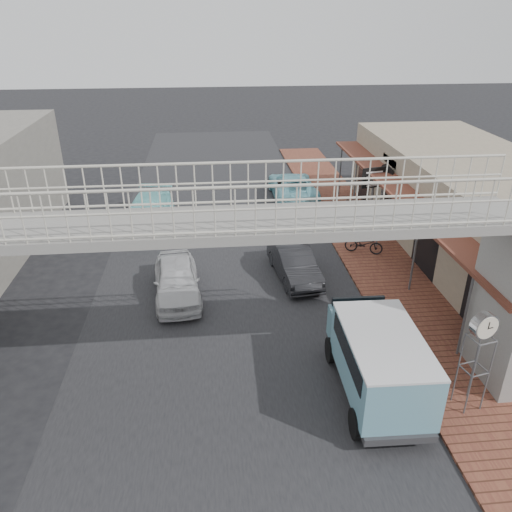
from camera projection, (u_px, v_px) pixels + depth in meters
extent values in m
plane|color=black|center=(230.00, 315.00, 17.56)|extent=(120.00, 120.00, 0.00)
cube|color=black|center=(230.00, 315.00, 17.56)|extent=(10.00, 60.00, 0.01)
cube|color=brown|center=(382.00, 267.00, 20.79)|extent=(3.00, 40.00, 0.10)
cube|color=gray|center=(482.00, 211.00, 21.22)|extent=(6.00, 18.00, 4.00)
cube|color=brown|center=(410.00, 193.00, 20.54)|extent=(1.80, 18.00, 0.12)
cube|color=silver|center=(391.00, 161.00, 23.52)|extent=(0.08, 2.60, 0.90)
cube|color=#B21914|center=(452.00, 210.00, 17.71)|extent=(0.08, 2.20, 0.80)
cube|color=gray|center=(233.00, 224.00, 11.74)|extent=(14.00, 2.00, 0.24)
cube|color=beige|center=(231.00, 184.00, 12.29)|extent=(14.00, 0.08, 1.10)
cube|color=beige|center=(235.00, 212.00, 10.59)|extent=(14.00, 0.08, 1.10)
imported|color=silver|center=(177.00, 280.00, 18.44)|extent=(2.01, 4.23, 1.39)
imported|color=black|center=(294.00, 263.00, 19.83)|extent=(1.81, 4.01, 1.28)
imported|color=#73BBC8|center=(293.00, 186.00, 28.31)|extent=(2.43, 5.19, 1.43)
imported|color=#7FDBDC|center=(148.00, 212.00, 24.61)|extent=(2.55, 5.21, 1.46)
cylinder|color=black|center=(332.00, 350.00, 15.12)|extent=(0.29, 0.79, 0.78)
cylinder|color=black|center=(388.00, 347.00, 15.24)|extent=(0.29, 0.79, 0.78)
cylinder|color=black|center=(357.00, 424.00, 12.41)|extent=(0.29, 0.79, 0.78)
cylinder|color=black|center=(425.00, 420.00, 12.53)|extent=(0.29, 0.79, 0.78)
cube|color=#68A1B5|center=(381.00, 362.00, 13.11)|extent=(1.99, 3.63, 1.51)
cube|color=#68A1B5|center=(360.00, 326.00, 15.08)|extent=(1.84, 1.05, 1.01)
cube|color=black|center=(383.00, 350.00, 12.93)|extent=(2.02, 2.96, 0.56)
cube|color=silver|center=(385.00, 338.00, 12.77)|extent=(2.01, 3.63, 0.07)
imported|color=black|center=(364.00, 244.00, 21.73)|extent=(1.74, 1.17, 0.86)
imported|color=black|center=(341.00, 207.00, 25.73)|extent=(1.57, 0.60, 0.92)
cylinder|color=#59595B|center=(458.00, 368.00, 13.11)|extent=(0.04, 0.04, 2.18)
cylinder|color=#59595B|center=(474.00, 364.00, 13.26)|extent=(0.04, 0.04, 2.18)
cylinder|color=#59595B|center=(471.00, 381.00, 12.67)|extent=(0.04, 0.04, 2.18)
cylinder|color=#59595B|center=(488.00, 376.00, 12.81)|extent=(0.04, 0.04, 2.18)
cylinder|color=silver|center=(484.00, 325.00, 12.32)|extent=(0.74, 0.40, 0.71)
cylinder|color=beige|center=(488.00, 328.00, 12.21)|extent=(0.61, 0.16, 0.62)
cylinder|color=beige|center=(480.00, 323.00, 12.43)|extent=(0.61, 0.16, 0.62)
cylinder|color=#59595B|center=(372.00, 200.00, 23.52)|extent=(0.11, 0.11, 3.07)
cube|color=black|center=(375.00, 177.00, 23.00)|extent=(1.26, 0.32, 0.95)
cone|color=black|center=(392.00, 176.00, 23.24)|extent=(0.86, 1.27, 1.17)
cube|color=white|center=(374.00, 179.00, 22.98)|extent=(0.83, 0.18, 0.64)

